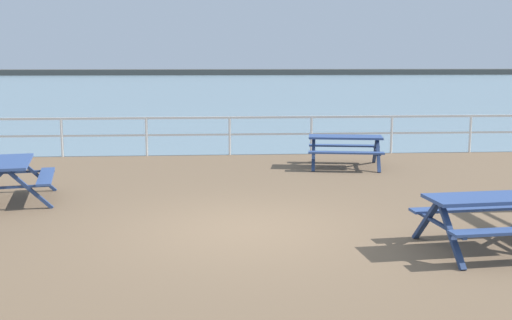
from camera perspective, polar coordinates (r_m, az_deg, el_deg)
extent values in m
cube|color=brown|center=(10.02, -1.06, -6.83)|extent=(30.00, 24.00, 0.20)
cube|color=gray|center=(62.43, -3.63, 6.74)|extent=(142.00, 90.00, 0.01)
cube|color=#4C4C47|center=(105.41, -3.83, 7.74)|extent=(142.00, 6.00, 1.80)
cube|color=white|center=(17.45, -2.42, 3.88)|extent=(23.00, 0.06, 0.06)
cube|color=white|center=(17.50, -2.41, 2.34)|extent=(23.00, 0.05, 0.05)
cylinder|color=white|center=(17.98, -17.23, 1.94)|extent=(0.07, 0.07, 1.05)
cylinder|color=white|center=(17.59, -9.92, 2.07)|extent=(0.07, 0.07, 1.05)
cylinder|color=white|center=(17.51, -2.40, 2.17)|extent=(0.07, 0.07, 1.05)
cylinder|color=white|center=(17.73, 5.05, 2.22)|extent=(0.07, 0.07, 1.05)
cylinder|color=white|center=(18.23, 12.21, 2.25)|extent=(0.07, 0.07, 1.05)
cylinder|color=white|center=(19.00, 18.89, 2.23)|extent=(0.07, 0.07, 1.05)
cube|color=#334C84|center=(9.34, 20.67, -3.26)|extent=(1.86, 0.87, 0.05)
cube|color=#334C84|center=(9.93, 18.77, -4.21)|extent=(1.82, 0.43, 0.04)
cube|color=navy|center=(9.39, 15.25, -5.27)|extent=(0.16, 0.80, 0.79)
cube|color=navy|center=(8.74, 17.31, -6.45)|extent=(0.16, 0.80, 0.79)
cube|color=navy|center=(9.05, 16.26, -5.56)|extent=(0.20, 1.50, 0.04)
cube|color=#334C84|center=(15.67, 8.13, 2.08)|extent=(1.89, 0.99, 0.05)
cube|color=#334C84|center=(16.33, 8.01, 1.31)|extent=(1.82, 0.56, 0.04)
cube|color=#334C84|center=(15.10, 8.20, 0.66)|extent=(1.82, 0.56, 0.04)
cube|color=navy|center=(16.15, 10.81, 0.88)|extent=(0.21, 0.79, 0.79)
cube|color=navy|center=(15.41, 11.05, 0.47)|extent=(0.21, 0.79, 0.79)
cube|color=navy|center=(15.77, 10.93, 0.84)|extent=(0.31, 1.49, 0.04)
cube|color=navy|center=(16.08, 5.26, 0.97)|extent=(0.21, 0.79, 0.79)
cube|color=navy|center=(15.34, 5.24, 0.57)|extent=(0.21, 0.79, 0.79)
cube|color=navy|center=(15.70, 5.26, 0.93)|extent=(0.31, 1.49, 0.04)
cube|color=#334C84|center=(12.62, -21.44, -0.18)|extent=(1.04, 1.90, 0.05)
cube|color=#334C84|center=(12.62, -18.56, -1.41)|extent=(0.61, 1.82, 0.04)
cube|color=navy|center=(13.41, -19.41, -1.17)|extent=(0.79, 0.23, 0.79)
cube|color=navy|center=(13.44, -21.01, -1.05)|extent=(1.48, 0.35, 0.04)
cube|color=navy|center=(11.88, -19.92, -2.48)|extent=(0.79, 0.23, 0.79)
cube|color=navy|center=(11.91, -21.72, -2.34)|extent=(1.48, 0.35, 0.04)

